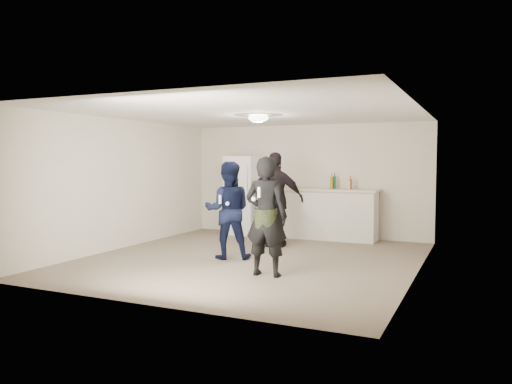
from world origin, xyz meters
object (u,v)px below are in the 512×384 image
at_px(spectator, 276,200).
at_px(woman, 266,216).
at_px(shaker, 292,184).
at_px(counter, 316,214).
at_px(fridge, 243,195).
at_px(man, 228,210).

bearing_deg(spectator, woman, 98.04).
relative_size(shaker, woman, 0.10).
bearing_deg(counter, shaker, -171.07).
bearing_deg(fridge, woman, -59.56).
bearing_deg(woman, spectator, -74.04).
distance_m(fridge, spectator, 1.85).
relative_size(counter, man, 1.54).
bearing_deg(man, woman, 115.82).
distance_m(fridge, shaker, 1.23).
bearing_deg(fridge, shaker, -0.67).
xyz_separation_m(fridge, spectator, (1.33, -1.28, 0.03)).
distance_m(man, woman, 1.45).
distance_m(shaker, woman, 3.76).
bearing_deg(shaker, woman, -75.48).
distance_m(counter, man, 2.89).
height_order(shaker, woman, woman).
relative_size(counter, spectator, 1.39).
xyz_separation_m(fridge, man, (1.02, -2.72, -0.06)).
distance_m(shaker, man, 2.73).
bearing_deg(counter, man, -104.33).
xyz_separation_m(fridge, woman, (2.14, -3.64, -0.02)).
bearing_deg(spectator, counter, -117.41).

